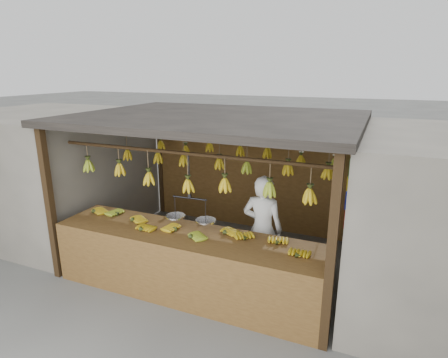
% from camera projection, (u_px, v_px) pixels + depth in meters
% --- Properties ---
extents(ground, '(80.00, 80.00, 0.00)m').
position_uv_depth(ground, '(217.00, 257.00, 6.35)').
color(ground, '#5B5B57').
extents(stall, '(4.30, 3.30, 2.40)m').
position_uv_depth(stall, '(225.00, 139.00, 6.09)').
color(stall, black).
rests_on(stall, ground).
extents(neighbor_left, '(3.00, 3.00, 2.30)m').
position_uv_depth(neighbor_left, '(51.00, 170.00, 7.39)').
color(neighbor_left, slate).
rests_on(neighbor_left, ground).
extents(counter, '(3.86, 0.88, 0.96)m').
position_uv_depth(counter, '(183.00, 250.00, 5.05)').
color(counter, brown).
rests_on(counter, ground).
extents(hanging_bananas, '(3.58, 2.24, 0.40)m').
position_uv_depth(hanging_bananas, '(217.00, 164.00, 5.89)').
color(hanging_bananas, '#92A523').
rests_on(hanging_bananas, ground).
extents(balance_scale, '(0.73, 0.29, 0.93)m').
position_uv_depth(balance_scale, '(190.00, 215.00, 5.13)').
color(balance_scale, black).
rests_on(balance_scale, ground).
extents(vendor, '(0.60, 0.40, 1.63)m').
position_uv_depth(vendor, '(262.00, 229.00, 5.46)').
color(vendor, white).
rests_on(vendor, ground).
extents(bag_bundles, '(0.08, 0.26, 1.26)m').
position_uv_depth(bag_bundles, '(349.00, 192.00, 6.54)').
color(bag_bundles, '#199926').
rests_on(bag_bundles, ground).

